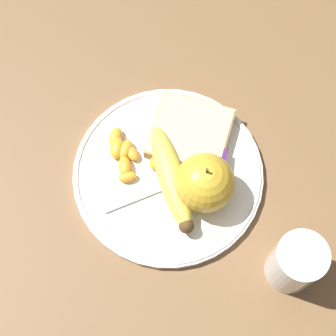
{
  "coord_description": "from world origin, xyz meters",
  "views": [
    {
      "loc": [
        0.03,
        -0.29,
        0.78
      ],
      "look_at": [
        0.0,
        0.0,
        0.03
      ],
      "focal_mm": 60.0,
      "sensor_mm": 36.0,
      "label": 1
    }
  ],
  "objects": [
    {
      "name": "orange_segment_1",
      "position": [
        -0.06,
        -0.02,
        0.02
      ],
      "size": [
        0.03,
        0.02,
        0.01
      ],
      "color": "#F9A32D",
      "rests_on": "plate"
    },
    {
      "name": "fork",
      "position": [
        0.0,
        -0.02,
        0.01
      ],
      "size": [
        0.16,
        0.1,
        0.0
      ],
      "rotation": [
        0.0,
        0.0,
        13.07
      ],
      "color": "silver",
      "rests_on": "plate"
    },
    {
      "name": "orange_segment_6",
      "position": [
        -0.07,
        0.03,
        0.02
      ],
      "size": [
        0.03,
        0.04,
        0.02
      ],
      "color": "#F9A32D",
      "rests_on": "plate"
    },
    {
      "name": "bread_slice",
      "position": [
        0.03,
        0.06,
        0.02
      ],
      "size": [
        0.13,
        0.13,
        0.02
      ],
      "color": "#AB8751",
      "rests_on": "plate"
    },
    {
      "name": "orange_segment_0",
      "position": [
        -0.08,
        0.05,
        0.02
      ],
      "size": [
        0.02,
        0.03,
        0.02
      ],
      "color": "#F9A32D",
      "rests_on": "plate"
    },
    {
      "name": "orange_segment_2",
      "position": [
        -0.08,
        0.03,
        0.02
      ],
      "size": [
        0.02,
        0.03,
        0.02
      ],
      "color": "#F9A32D",
      "rests_on": "plate"
    },
    {
      "name": "orange_segment_4",
      "position": [
        -0.02,
        0.01,
        0.02
      ],
      "size": [
        0.03,
        0.04,
        0.02
      ],
      "color": "#F9A32D",
      "rests_on": "plate"
    },
    {
      "name": "plate",
      "position": [
        0.0,
        0.0,
        0.01
      ],
      "size": [
        0.28,
        0.28,
        0.01
      ],
      "color": "white",
      "rests_on": "ground_plane"
    },
    {
      "name": "orange_segment_5",
      "position": [
        -0.06,
        0.0,
        0.02
      ],
      "size": [
        0.03,
        0.03,
        0.02
      ],
      "color": "#F9A32D",
      "rests_on": "plate"
    },
    {
      "name": "apple",
      "position": [
        0.05,
        -0.02,
        0.05
      ],
      "size": [
        0.08,
        0.08,
        0.09
      ],
      "color": "gold",
      "rests_on": "plate"
    },
    {
      "name": "orange_segment_3",
      "position": [
        -0.06,
        0.02,
        0.02
      ],
      "size": [
        0.03,
        0.03,
        0.01
      ],
      "color": "#F9A32D",
      "rests_on": "plate"
    },
    {
      "name": "juice_glass",
      "position": [
        0.18,
        -0.12,
        0.04
      ],
      "size": [
        0.07,
        0.07,
        0.1
      ],
      "color": "silver",
      "rests_on": "ground_plane"
    },
    {
      "name": "banana",
      "position": [
        0.01,
        -0.02,
        0.03
      ],
      "size": [
        0.1,
        0.16,
        0.04
      ],
      "color": "#E0CC4C",
      "rests_on": "plate"
    },
    {
      "name": "jam_packet",
      "position": [
        0.06,
        0.02,
        0.02
      ],
      "size": [
        0.04,
        0.03,
        0.02
      ],
      "color": "silver",
      "rests_on": "plate"
    },
    {
      "name": "ground_plane",
      "position": [
        0.0,
        0.0,
        0.0
      ],
      "size": [
        3.0,
        3.0,
        0.0
      ],
      "primitive_type": "plane",
      "color": "brown"
    }
  ]
}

